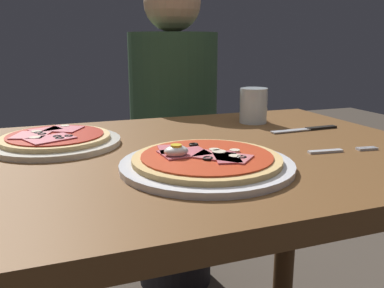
{
  "coord_description": "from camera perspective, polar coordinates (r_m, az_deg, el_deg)",
  "views": [
    {
      "loc": [
        -0.26,
        -0.79,
        0.95
      ],
      "look_at": [
        0.01,
        -0.07,
        0.76
      ],
      "focal_mm": 38.46,
      "sensor_mm": 36.0,
      "label": 1
    }
  ],
  "objects": [
    {
      "name": "dining_table",
      "position": [
        0.9,
        -1.84,
        -8.5
      ],
      "size": [
        1.12,
        0.77,
        0.73
      ],
      "color": "brown",
      "rests_on": "ground"
    },
    {
      "name": "pizza_foreground",
      "position": [
        0.74,
        2.0,
        -2.48
      ],
      "size": [
        0.32,
        0.32,
        0.05
      ],
      "color": "white",
      "rests_on": "dining_table"
    },
    {
      "name": "pizza_across_left",
      "position": [
        0.96,
        -18.38,
        0.53
      ],
      "size": [
        0.28,
        0.28,
        0.03
      ],
      "color": "silver",
      "rests_on": "dining_table"
    },
    {
      "name": "water_glass_near",
      "position": [
        1.17,
        8.51,
        4.99
      ],
      "size": [
        0.08,
        0.08,
        0.1
      ],
      "color": "silver",
      "rests_on": "dining_table"
    },
    {
      "name": "fork",
      "position": [
        0.91,
        19.56,
        -0.86
      ],
      "size": [
        0.16,
        0.03,
        0.0
      ],
      "color": "silver",
      "rests_on": "dining_table"
    },
    {
      "name": "knife",
      "position": [
        1.11,
        15.91,
        2.03
      ],
      "size": [
        0.2,
        0.03,
        0.01
      ],
      "color": "silver",
      "rests_on": "dining_table"
    },
    {
      "name": "diner_person",
      "position": [
        1.56,
        -2.53,
        -0.41
      ],
      "size": [
        0.32,
        0.32,
        1.18
      ],
      "rotation": [
        0.0,
        0.0,
        3.14
      ],
      "color": "black",
      "rests_on": "ground"
    }
  ]
}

